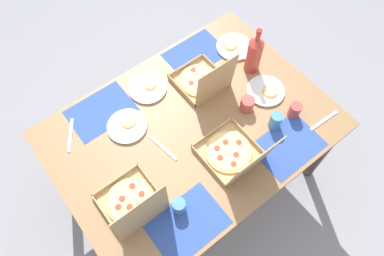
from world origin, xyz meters
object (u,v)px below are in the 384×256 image
(pizza_box_center, at_px, (203,80))
(cup_red, at_px, (275,121))
(soda_bottle, at_px, (254,54))
(pizza_box_corner_left, at_px, (234,154))
(pizza_box_corner_right, at_px, (133,204))
(plate_near_right, at_px, (234,47))
(cup_clear_left, at_px, (295,110))
(cup_dark, at_px, (179,206))
(cup_clear_right, at_px, (247,104))
(plate_far_left, at_px, (127,126))
(plate_far_right, at_px, (148,88))
(plate_near_left, at_px, (266,91))

(pizza_box_center, height_order, cup_red, pizza_box_center)
(soda_bottle, bearing_deg, pizza_box_corner_left, 38.74)
(pizza_box_corner_right, bearing_deg, plate_near_right, -156.02)
(plate_near_right, relative_size, soda_bottle, 0.70)
(pizza_box_corner_right, xyz_separation_m, cup_red, (-0.87, 0.09, 0.00))
(pizza_box_center, bearing_deg, cup_clear_left, 120.20)
(pizza_box_center, bearing_deg, cup_dark, 42.63)
(pizza_box_center, bearing_deg, pizza_box_corner_left, 70.37)
(plate_near_right, bearing_deg, cup_dark, 34.64)
(pizza_box_corner_left, xyz_separation_m, cup_clear_right, (-0.26, -0.19, -0.01))
(soda_bottle, xyz_separation_m, cup_dark, (0.87, 0.43, -0.09))
(plate_near_right, height_order, cup_clear_right, cup_clear_right)
(cup_red, bearing_deg, pizza_box_corner_left, 1.94)
(pizza_box_center, xyz_separation_m, cup_dark, (0.56, 0.51, -0.00))
(plate_far_left, bearing_deg, pizza_box_corner_right, 61.34)
(plate_far_right, bearing_deg, cup_red, 123.19)
(plate_near_left, height_order, cup_red, cup_red)
(plate_near_left, bearing_deg, cup_clear_left, 93.40)
(soda_bottle, bearing_deg, cup_clear_right, 42.34)
(plate_near_left, bearing_deg, cup_red, 57.78)
(cup_dark, bearing_deg, plate_far_right, -112.53)
(cup_dark, bearing_deg, pizza_box_center, -137.37)
(pizza_box_corner_right, relative_size, cup_red, 3.06)
(pizza_box_center, relative_size, cup_clear_left, 3.29)
(plate_far_left, xyz_separation_m, cup_clear_right, (-0.60, 0.32, 0.03))
(plate_near_left, xyz_separation_m, soda_bottle, (-0.05, -0.18, 0.12))
(pizza_box_center, bearing_deg, plate_near_right, -162.67)
(plate_far_left, relative_size, cup_clear_right, 2.54)
(plate_near_right, relative_size, cup_clear_right, 2.60)
(plate_far_right, relative_size, plate_far_left, 1.00)
(plate_far_left, height_order, cup_clear_left, cup_clear_left)
(plate_near_right, height_order, cup_red, cup_red)
(cup_dark, xyz_separation_m, cup_clear_right, (-0.65, -0.23, 0.00))
(pizza_box_corner_left, height_order, cup_red, pizza_box_corner_left)
(cup_red, bearing_deg, cup_clear_left, 172.57)
(soda_bottle, height_order, cup_clear_right, soda_bottle)
(pizza_box_corner_left, xyz_separation_m, plate_far_left, (0.34, -0.50, -0.04))
(pizza_box_corner_left, relative_size, plate_near_left, 1.51)
(pizza_box_corner_left, relative_size, plate_near_right, 1.49)
(plate_far_left, bearing_deg, cup_dark, 84.79)
(plate_near_left, distance_m, cup_clear_right, 0.17)
(pizza_box_corner_right, height_order, cup_clear_right, pizza_box_corner_right)
(pizza_box_center, bearing_deg, cup_red, 107.45)
(pizza_box_corner_left, distance_m, soda_bottle, 0.62)
(pizza_box_corner_left, bearing_deg, plate_far_right, -80.82)
(pizza_box_center, xyz_separation_m, soda_bottle, (-0.31, 0.08, 0.08))
(pizza_box_corner_left, xyz_separation_m, cup_dark, (0.39, 0.04, -0.01))
(cup_red, bearing_deg, plate_far_left, -37.16)
(pizza_box_corner_right, relative_size, plate_far_right, 1.41)
(plate_far_right, relative_size, plate_near_right, 0.98)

